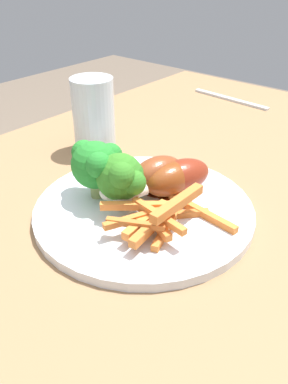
{
  "coord_description": "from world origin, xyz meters",
  "views": [
    {
      "loc": [
        -0.32,
        -0.26,
        1.03
      ],
      "look_at": [
        0.0,
        0.01,
        0.77
      ],
      "focal_mm": 37.11,
      "sensor_mm": 36.0,
      "label": 1
    }
  ],
  "objects_px": {
    "chicken_drumstick_near": "(170,181)",
    "chicken_drumstick_far": "(155,176)",
    "dinner_plate": "(144,209)",
    "chicken_drumstick_extra": "(178,177)",
    "water_glass": "(94,115)",
    "carrot_fries_pile": "(162,215)",
    "fork": "(230,99)",
    "broccoli_floret_middle": "(123,178)",
    "broccoli_floret_front": "(96,163)",
    "dining_table": "(148,277)"
  },
  "relations": [
    {
      "from": "broccoli_floret_middle",
      "to": "chicken_drumstick_near",
      "type": "height_order",
      "value": "broccoli_floret_middle"
    },
    {
      "from": "chicken_drumstick_extra",
      "to": "water_glass",
      "type": "relative_size",
      "value": 1.09
    },
    {
      "from": "chicken_drumstick_far",
      "to": "fork",
      "type": "height_order",
      "value": "chicken_drumstick_far"
    },
    {
      "from": "broccoli_floret_front",
      "to": "broccoli_floret_middle",
      "type": "xyz_separation_m",
      "value": [
        0.0,
        -0.05,
        -0.01
      ]
    },
    {
      "from": "water_glass",
      "to": "dining_table",
      "type": "bearing_deg",
      "value": -115.92
    },
    {
      "from": "broccoli_floret_middle",
      "to": "dinner_plate",
      "type": "bearing_deg",
      "value": -40.43
    },
    {
      "from": "dining_table",
      "to": "chicken_drumstick_near",
      "type": "distance_m",
      "value": 0.15
    },
    {
      "from": "broccoli_floret_middle",
      "to": "chicken_drumstick_far",
      "type": "bearing_deg",
      "value": -4.89
    },
    {
      "from": "dining_table",
      "to": "fork",
      "type": "relative_size",
      "value": 6.37
    },
    {
      "from": "broccoli_floret_front",
      "to": "chicken_drumstick_near",
      "type": "distance_m",
      "value": 0.1
    },
    {
      "from": "broccoli_floret_middle",
      "to": "chicken_drumstick_extra",
      "type": "height_order",
      "value": "broccoli_floret_middle"
    },
    {
      "from": "broccoli_floret_middle",
      "to": "fork",
      "type": "distance_m",
      "value": 0.5
    },
    {
      "from": "broccoli_floret_front",
      "to": "carrot_fries_pile",
      "type": "distance_m",
      "value": 0.11
    },
    {
      "from": "dinner_plate",
      "to": "chicken_drumstick_near",
      "type": "xyz_separation_m",
      "value": [
        0.04,
        -0.01,
        0.03
      ]
    },
    {
      "from": "dinner_plate",
      "to": "chicken_drumstick_near",
      "type": "bearing_deg",
      "value": -13.17
    },
    {
      "from": "carrot_fries_pile",
      "to": "chicken_drumstick_far",
      "type": "height_order",
      "value": "chicken_drumstick_far"
    },
    {
      "from": "broccoli_floret_middle",
      "to": "water_glass",
      "type": "xyz_separation_m",
      "value": [
        0.11,
        0.17,
        0.01
      ]
    },
    {
      "from": "carrot_fries_pile",
      "to": "water_glass",
      "type": "distance_m",
      "value": 0.26
    },
    {
      "from": "carrot_fries_pile",
      "to": "fork",
      "type": "xyz_separation_m",
      "value": [
        0.49,
        0.19,
        -0.03
      ]
    },
    {
      "from": "chicken_drumstick_extra",
      "to": "fork",
      "type": "relative_size",
      "value": 0.69
    },
    {
      "from": "broccoli_floret_front",
      "to": "chicken_drumstick_near",
      "type": "xyz_separation_m",
      "value": [
        0.06,
        -0.07,
        -0.03
      ]
    },
    {
      "from": "chicken_drumstick_near",
      "to": "dinner_plate",
      "type": "bearing_deg",
      "value": 166.83
    },
    {
      "from": "carrot_fries_pile",
      "to": "chicken_drumstick_near",
      "type": "relative_size",
      "value": 1.08
    },
    {
      "from": "dinner_plate",
      "to": "chicken_drumstick_extra",
      "type": "relative_size",
      "value": 2.11
    },
    {
      "from": "dining_table",
      "to": "broccoli_floret_middle",
      "type": "distance_m",
      "value": 0.16
    },
    {
      "from": "carrot_fries_pile",
      "to": "fork",
      "type": "relative_size",
      "value": 0.73
    },
    {
      "from": "dining_table",
      "to": "broccoli_floret_front",
      "type": "bearing_deg",
      "value": 106.33
    },
    {
      "from": "dinner_plate",
      "to": "fork",
      "type": "distance_m",
      "value": 0.49
    },
    {
      "from": "broccoli_floret_middle",
      "to": "chicken_drumstick_near",
      "type": "xyz_separation_m",
      "value": [
        0.06,
        -0.03,
        -0.02
      ]
    },
    {
      "from": "chicken_drumstick_near",
      "to": "dining_table",
      "type": "bearing_deg",
      "value": 176.82
    },
    {
      "from": "dining_table",
      "to": "chicken_drumstick_far",
      "type": "xyz_separation_m",
      "value": [
        0.04,
        0.02,
        0.14
      ]
    },
    {
      "from": "chicken_drumstick_far",
      "to": "broccoli_floret_front",
      "type": "bearing_deg",
      "value": 138.45
    },
    {
      "from": "dinner_plate",
      "to": "water_glass",
      "type": "bearing_deg",
      "value": 63.29
    },
    {
      "from": "dining_table",
      "to": "chicken_drumstick_far",
      "type": "relative_size",
      "value": 9.64
    },
    {
      "from": "dining_table",
      "to": "chicken_drumstick_extra",
      "type": "relative_size",
      "value": 9.18
    },
    {
      "from": "chicken_drumstick_far",
      "to": "chicken_drumstick_extra",
      "type": "distance_m",
      "value": 0.03
    },
    {
      "from": "fork",
      "to": "broccoli_floret_middle",
      "type": "bearing_deg",
      "value": 108.87
    },
    {
      "from": "dinner_plate",
      "to": "chicken_drumstick_far",
      "type": "height_order",
      "value": "chicken_drumstick_far"
    },
    {
      "from": "dining_table",
      "to": "chicken_drumstick_near",
      "type": "bearing_deg",
      "value": -3.18
    },
    {
      "from": "dining_table",
      "to": "dinner_plate",
      "type": "distance_m",
      "value": 0.11
    },
    {
      "from": "chicken_drumstick_near",
      "to": "chicken_drumstick_far",
      "type": "height_order",
      "value": "chicken_drumstick_far"
    },
    {
      "from": "chicken_drumstick_far",
      "to": "fork",
      "type": "distance_m",
      "value": 0.45
    },
    {
      "from": "chicken_drumstick_far",
      "to": "water_glass",
      "type": "height_order",
      "value": "water_glass"
    },
    {
      "from": "chicken_drumstick_far",
      "to": "water_glass",
      "type": "relative_size",
      "value": 1.04
    },
    {
      "from": "dinner_plate",
      "to": "chicken_drumstick_extra",
      "type": "xyz_separation_m",
      "value": [
        0.06,
        -0.01,
        0.03
      ]
    },
    {
      "from": "broccoli_floret_front",
      "to": "water_glass",
      "type": "relative_size",
      "value": 0.64
    },
    {
      "from": "carrot_fries_pile",
      "to": "broccoli_floret_front",
      "type": "bearing_deg",
      "value": 89.07
    },
    {
      "from": "chicken_drumstick_far",
      "to": "water_glass",
      "type": "bearing_deg",
      "value": 71.83
    },
    {
      "from": "chicken_drumstick_extra",
      "to": "water_glass",
      "type": "bearing_deg",
      "value": 79.43
    },
    {
      "from": "water_glass",
      "to": "chicken_drumstick_extra",
      "type": "bearing_deg",
      "value": -100.57
    }
  ]
}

